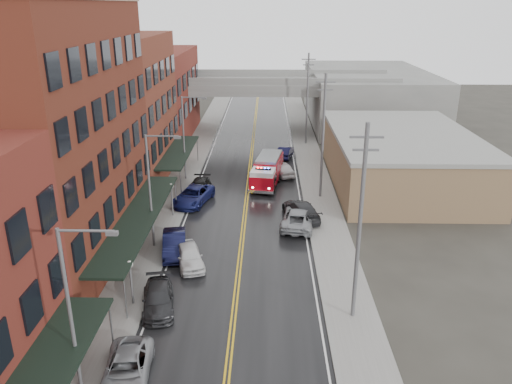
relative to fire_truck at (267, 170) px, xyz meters
name	(u,v)px	position (x,y,z in m)	size (l,w,h in m)	color
road	(245,217)	(-1.99, -8.85, -1.50)	(11.00, 160.00, 0.02)	black
sidewalk_left	(163,216)	(-9.29, -8.85, -1.44)	(3.00, 160.00, 0.15)	slate
sidewalk_right	(327,217)	(5.31, -8.85, -1.44)	(3.00, 160.00, 0.15)	slate
curb_left	(181,216)	(-7.64, -8.85, -1.44)	(0.30, 160.00, 0.15)	gray
curb_right	(308,217)	(3.66, -8.85, -1.44)	(0.30, 160.00, 0.15)	gray
brick_building_b	(50,138)	(-15.29, -15.85, 7.49)	(9.00, 20.00, 18.00)	#502015
brick_building_c	(121,110)	(-15.29, 1.65, 5.99)	(9.00, 15.00, 15.00)	#5E281C
brick_building_far	(157,95)	(-15.29, 19.15, 4.49)	(9.00, 20.00, 12.00)	maroon
tan_building	(400,159)	(14.01, 1.15, 0.99)	(14.00, 22.00, 5.00)	#846547
right_far_block	(367,96)	(16.01, 31.15, 2.49)	(18.00, 30.00, 8.00)	slate
awning_1	(139,217)	(-9.48, -15.85, 1.48)	(2.60, 18.00, 3.09)	black
awning_2	(179,152)	(-9.47, 1.65, 1.47)	(2.60, 13.00, 3.09)	black
globe_lamp_1	(130,273)	(-8.39, -22.85, 0.80)	(0.44, 0.44, 3.12)	#59595B
globe_lamp_2	(172,192)	(-8.39, -8.85, 0.80)	(0.44, 0.44, 3.12)	#59595B
street_lamp_0	(75,307)	(-8.53, -30.85, 3.67)	(2.64, 0.22, 9.00)	#59595B
street_lamp_1	(153,185)	(-8.53, -14.85, 3.67)	(2.64, 0.22, 9.00)	#59595B
street_lamp_2	(186,133)	(-8.53, 1.15, 3.67)	(2.64, 0.22, 9.00)	#59595B
utility_pole_0	(360,222)	(5.21, -23.85, 4.79)	(1.80, 0.24, 12.00)	#59595B
utility_pole_1	(323,135)	(5.21, -3.85, 4.79)	(1.80, 0.24, 12.00)	#59595B
utility_pole_2	(307,98)	(5.21, 16.15, 4.79)	(1.80, 0.24, 12.00)	#59595B
overpass	(254,91)	(-1.99, 23.15, 4.47)	(40.00, 10.00, 7.50)	slate
fire_truck	(267,170)	(0.00, 0.00, 0.00)	(4.01, 7.93, 2.79)	#A20714
parked_car_left_2	(127,369)	(-6.95, -29.56, -0.83)	(2.25, 4.89, 1.36)	gray
parked_car_left_3	(158,299)	(-6.71, -23.15, -0.84)	(1.89, 4.64, 1.35)	#272729
parked_car_left_4	(189,256)	(-5.59, -17.65, -0.77)	(1.76, 4.36, 1.49)	silver
parked_car_left_5	(174,244)	(-6.99, -15.85, -0.72)	(1.69, 4.84, 1.59)	black
parked_car_left_6	(193,196)	(-6.99, -5.65, -0.72)	(2.61, 5.66, 1.57)	#151B52
parked_car_left_7	(199,188)	(-6.71, -3.46, -0.78)	(2.05, 5.03, 1.46)	black
parked_car_right_0	(298,218)	(2.68, -10.65, -0.72)	(2.62, 5.67, 1.58)	gray
parked_car_right_1	(301,210)	(3.01, -9.05, -0.72)	(2.23, 5.49, 1.59)	#232326
parked_car_right_2	(282,169)	(1.61, 2.95, -0.74)	(1.81, 4.51, 1.54)	silver
parked_car_right_3	(285,152)	(2.22, 9.75, -0.80)	(1.50, 4.31, 1.42)	black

